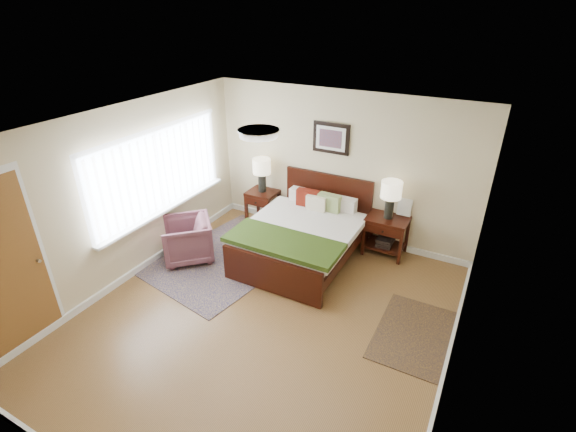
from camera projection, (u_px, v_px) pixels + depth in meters
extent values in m
plane|color=brown|center=(265.00, 317.00, 5.44)|extent=(5.00, 5.00, 0.00)
cube|color=#C7BA90|center=(341.00, 167.00, 6.83)|extent=(4.50, 0.04, 2.50)
cube|color=#C7BA90|center=(77.00, 392.00, 2.91)|extent=(4.50, 0.04, 2.50)
cube|color=#C7BA90|center=(124.00, 197.00, 5.81)|extent=(0.04, 5.00, 2.50)
cube|color=#C7BA90|center=(466.00, 290.00, 3.93)|extent=(0.04, 5.00, 2.50)
cube|color=white|center=(258.00, 129.00, 4.29)|extent=(4.50, 5.00, 0.02)
cube|color=silver|center=(159.00, 171.00, 6.28)|extent=(0.02, 2.72, 1.32)
cube|color=silver|center=(160.00, 171.00, 6.27)|extent=(0.01, 2.60, 1.20)
cube|color=silver|center=(167.00, 209.00, 6.55)|extent=(0.10, 2.72, 0.04)
cube|color=silver|center=(2.00, 270.00, 4.50)|extent=(0.01, 1.00, 2.18)
cube|color=brown|center=(3.00, 274.00, 4.51)|extent=(0.01, 0.90, 2.10)
cylinder|color=#999999|center=(39.00, 261.00, 4.83)|extent=(0.04, 0.04, 0.04)
cylinder|color=white|center=(259.00, 133.00, 4.31)|extent=(0.40, 0.40, 0.07)
cylinder|color=beige|center=(258.00, 130.00, 4.30)|extent=(0.44, 0.44, 0.01)
cube|color=black|center=(328.00, 204.00, 7.19)|extent=(1.56, 0.06, 1.09)
cube|color=black|center=(271.00, 275.00, 5.78)|extent=(1.56, 0.06, 0.55)
cube|color=black|center=(262.00, 231.00, 6.84)|extent=(0.06, 1.95, 0.18)
cube|color=black|center=(347.00, 254.00, 6.23)|extent=(0.06, 1.95, 0.18)
cube|color=silver|center=(302.00, 235.00, 6.48)|extent=(1.46, 1.93, 0.21)
cube|color=silver|center=(300.00, 230.00, 6.33)|extent=(1.64, 1.70, 0.10)
cube|color=#283A10|center=(283.00, 243.00, 5.90)|extent=(1.68, 0.70, 0.07)
cube|color=silver|center=(304.00, 197.00, 7.07)|extent=(0.49, 0.18, 0.25)
cube|color=silver|center=(341.00, 205.00, 6.79)|extent=(0.49, 0.18, 0.25)
cube|color=#5D140A|center=(308.00, 199.00, 6.91)|extent=(0.38, 0.17, 0.31)
cube|color=#7E9153|center=(329.00, 203.00, 6.75)|extent=(0.38, 0.16, 0.31)
cube|color=beige|center=(316.00, 204.00, 6.77)|extent=(0.33, 0.13, 0.27)
cube|color=black|center=(331.00, 138.00, 6.67)|extent=(0.62, 0.03, 0.50)
cube|color=silver|center=(331.00, 139.00, 6.66)|extent=(0.50, 0.01, 0.38)
cube|color=#A52D23|center=(330.00, 139.00, 6.65)|extent=(0.38, 0.01, 0.28)
cube|color=black|center=(262.00, 193.00, 7.53)|extent=(0.52, 0.47, 0.05)
cube|color=black|center=(246.00, 210.00, 7.60)|extent=(0.05, 0.05, 0.57)
cube|color=black|center=(268.00, 215.00, 7.41)|extent=(0.05, 0.05, 0.57)
cube|color=black|center=(258.00, 201.00, 7.92)|extent=(0.05, 0.05, 0.57)
cube|color=black|center=(279.00, 206.00, 7.73)|extent=(0.05, 0.05, 0.57)
cube|color=black|center=(256.00, 202.00, 7.40)|extent=(0.46, 0.03, 0.14)
cube|color=black|center=(388.00, 219.00, 6.56)|extent=(0.65, 0.49, 0.05)
cube|color=black|center=(364.00, 238.00, 6.66)|extent=(0.05, 0.05, 0.60)
cube|color=black|center=(400.00, 248.00, 6.41)|extent=(0.05, 0.05, 0.60)
cube|color=black|center=(372.00, 227.00, 6.99)|extent=(0.05, 0.05, 0.60)
cube|color=black|center=(407.00, 235.00, 6.75)|extent=(0.05, 0.05, 0.60)
cube|color=black|center=(383.00, 231.00, 6.42)|extent=(0.59, 0.03, 0.14)
cube|color=black|center=(385.00, 245.00, 6.78)|extent=(0.59, 0.43, 0.03)
cube|color=black|center=(385.00, 244.00, 6.76)|extent=(0.24, 0.30, 0.03)
cube|color=black|center=(385.00, 242.00, 6.75)|extent=(0.24, 0.30, 0.03)
cube|color=black|center=(385.00, 240.00, 6.73)|extent=(0.24, 0.30, 0.03)
cube|color=black|center=(385.00, 238.00, 6.71)|extent=(0.24, 0.30, 0.03)
cylinder|color=black|center=(262.00, 183.00, 7.44)|extent=(0.14, 0.14, 0.32)
cylinder|color=black|center=(262.00, 174.00, 7.36)|extent=(0.02, 0.02, 0.06)
cylinder|color=beige|center=(262.00, 166.00, 7.29)|extent=(0.32, 0.32, 0.26)
cylinder|color=black|center=(389.00, 208.00, 6.47)|extent=(0.14, 0.14, 0.32)
cylinder|color=black|center=(390.00, 198.00, 6.39)|extent=(0.02, 0.02, 0.06)
cylinder|color=beige|center=(391.00, 190.00, 6.32)|extent=(0.32, 0.32, 0.26)
imported|color=brown|center=(187.00, 240.00, 6.55)|extent=(1.04, 1.04, 0.68)
cube|color=#0E0C40|center=(229.00, 257.00, 6.70)|extent=(2.13, 2.71, 0.01)
cube|color=black|center=(414.00, 334.00, 5.16)|extent=(0.89, 1.33, 0.01)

